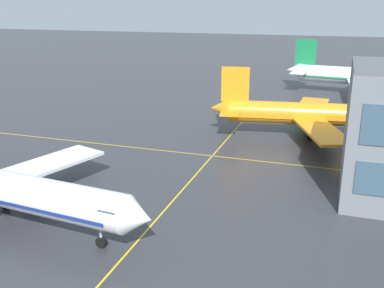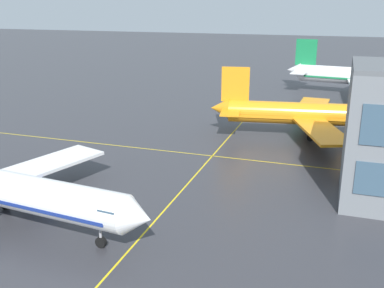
{
  "view_description": "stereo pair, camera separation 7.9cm",
  "coord_description": "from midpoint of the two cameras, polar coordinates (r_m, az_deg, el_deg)",
  "views": [
    {
      "loc": [
        16.87,
        -22.36,
        21.79
      ],
      "look_at": [
        -1.36,
        32.24,
        3.39
      ],
      "focal_mm": 41.54,
      "sensor_mm": 36.0,
      "label": 1
    },
    {
      "loc": [
        16.94,
        -22.34,
        21.79
      ],
      "look_at": [
        -1.36,
        32.24,
        3.39
      ],
      "focal_mm": 41.54,
      "sensor_mm": 36.0,
      "label": 2
    }
  ],
  "objects": [
    {
      "name": "airliner_second_row",
      "position": [
        77.17,
        16.0,
        3.66
      ],
      "size": [
        37.06,
        31.63,
        11.54
      ],
      "color": "orange",
      "rests_on": "ground"
    },
    {
      "name": "airliner_third_row",
      "position": [
        117.23,
        21.84,
        7.95
      ],
      "size": [
        41.65,
        35.61,
        12.95
      ],
      "color": "white",
      "rests_on": "ground"
    },
    {
      "name": "taxiway_markings",
      "position": [
        48.75,
        -3.93,
        -8.86
      ],
      "size": [
        113.78,
        87.36,
        0.01
      ],
      "color": "yellow",
      "rests_on": "ground"
    }
  ]
}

